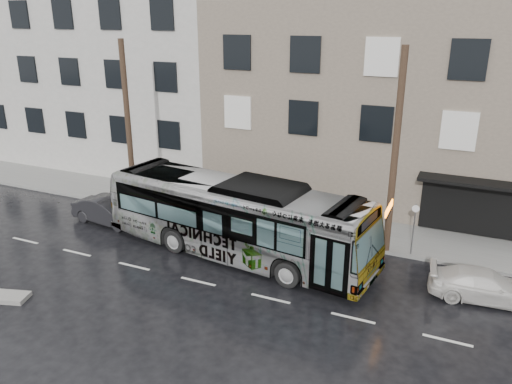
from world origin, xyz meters
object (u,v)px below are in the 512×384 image
utility_pole_front (395,154)px  utility_pole_rear (128,126)px  bus (236,218)px  sign_post (413,229)px  dark_sedan (109,211)px  white_sedan (485,285)px

utility_pole_front → utility_pole_rear: bearing=180.0°
utility_pole_rear → bus: 8.82m
bus → utility_pole_front: bearing=-56.7°
utility_pole_rear → sign_post: utility_pole_rear is taller
bus → dark_sedan: bus is taller
bus → white_sedan: (10.30, 0.41, -1.19)m
sign_post → white_sedan: (3.02, -2.51, -0.76)m
sign_post → bus: bearing=-158.1°
sign_post → bus: (-7.28, -2.92, 0.43)m
sign_post → bus: bus is taller
dark_sedan → utility_pole_front: bearing=-74.2°
utility_pole_front → white_sedan: 6.31m
utility_pole_front → bus: 7.42m
sign_post → white_sedan: 4.00m
utility_pole_front → sign_post: (1.10, 0.00, -3.30)m
sign_post → utility_pole_rear: bearing=180.0°
utility_pole_front → utility_pole_rear: same height
utility_pole_rear → bus: bearing=-20.5°
utility_pole_front → white_sedan: utility_pole_front is taller
utility_pole_front → white_sedan: (4.12, -2.51, -4.06)m
white_sedan → dark_sedan: 17.91m
utility_pole_rear → dark_sedan: size_ratio=2.17×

